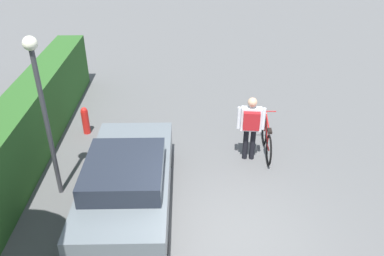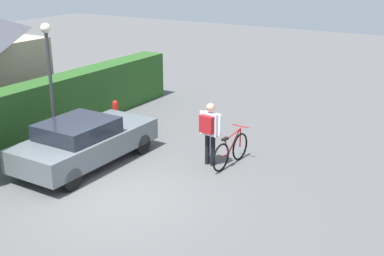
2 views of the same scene
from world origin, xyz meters
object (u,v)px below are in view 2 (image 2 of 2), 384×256
bicycle (231,151)px  fire_hydrant (116,112)px  person_rider (210,128)px  street_lamp (49,68)px  parked_car_near (85,141)px

bicycle → fire_hydrant: size_ratio=2.14×
person_rider → street_lamp: size_ratio=0.48×
bicycle → person_rider: person_rider is taller
street_lamp → fire_hydrant: street_lamp is taller
parked_car_near → fire_hydrant: (3.14, 1.57, -0.26)m
street_lamp → fire_hydrant: 3.30m
bicycle → person_rider: bearing=118.8°
parked_car_near → street_lamp: 2.41m
bicycle → parked_car_near: bearing=120.6°
bicycle → person_rider: (-0.28, 0.50, 0.64)m
street_lamp → fire_hydrant: (2.65, -0.05, -1.97)m
parked_car_near → fire_hydrant: parked_car_near is taller
bicycle → person_rider: size_ratio=1.01×
fire_hydrant → person_rider: bearing=-108.0°
parked_car_near → street_lamp: size_ratio=1.13×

